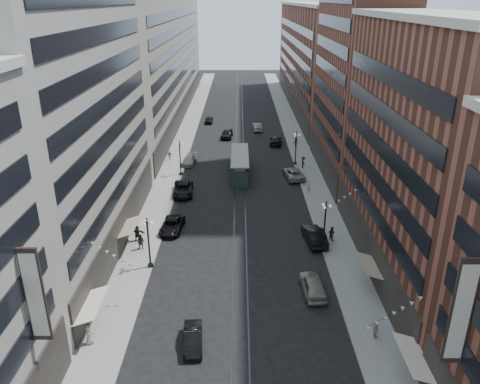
{
  "coord_description": "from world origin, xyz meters",
  "views": [
    {
      "loc": [
        -0.05,
        -13.44,
        25.72
      ],
      "look_at": [
        0.01,
        36.26,
        5.0
      ],
      "focal_mm": 35.0,
      "sensor_mm": 36.0,
      "label": 1
    }
  ],
  "objects_px": {
    "streetcar": "(240,165)",
    "lamppost_se_mid": "(296,147)",
    "car_11": "(294,173)",
    "car_12": "(276,140)",
    "pedestrian_7": "(331,233)",
    "car_2": "(172,225)",
    "car_14": "(257,127)",
    "pedestrian_6": "(170,155)",
    "pedestrian_1": "(89,335)",
    "pedestrian_8": "(308,186)",
    "lamppost_sw_far": "(149,241)",
    "car_8": "(189,160)",
    "car_10": "(314,235)",
    "pedestrian_9": "(296,142)",
    "car_9": "(209,120)",
    "pedestrian_4": "(376,329)",
    "car_7": "(183,189)",
    "car_13": "(227,134)",
    "car_5": "(193,339)",
    "pedestrian_extra_0": "(303,162)",
    "lamppost_se_far": "(325,223)",
    "car_4": "(313,285)",
    "pedestrian_2": "(141,242)",
    "lamppost_sw_mid": "(180,157)",
    "pedestrian_5": "(137,233)"
  },
  "relations": [
    {
      "from": "car_11",
      "to": "pedestrian_9",
      "type": "height_order",
      "value": "pedestrian_9"
    },
    {
      "from": "car_4",
      "to": "car_8",
      "type": "relative_size",
      "value": 1.01
    },
    {
      "from": "car_10",
      "to": "pedestrian_7",
      "type": "xyz_separation_m",
      "value": [
        1.99,
        0.28,
        0.1
      ]
    },
    {
      "from": "car_11",
      "to": "car_12",
      "type": "relative_size",
      "value": 1.07
    },
    {
      "from": "lamppost_sw_mid",
      "to": "pedestrian_4",
      "type": "xyz_separation_m",
      "value": [
        20.16,
        -37.91,
        -2.09
      ]
    },
    {
      "from": "car_5",
      "to": "pedestrian_extra_0",
      "type": "xyz_separation_m",
      "value": [
        14.01,
        41.68,
        0.41
      ]
    },
    {
      "from": "car_4",
      "to": "car_13",
      "type": "height_order",
      "value": "car_13"
    },
    {
      "from": "car_5",
      "to": "car_11",
      "type": "xyz_separation_m",
      "value": [
        12.02,
        37.43,
        0.1
      ]
    },
    {
      "from": "pedestrian_9",
      "to": "lamppost_sw_mid",
      "type": "bearing_deg",
      "value": -144.67
    },
    {
      "from": "car_14",
      "to": "pedestrian_9",
      "type": "distance_m",
      "value": 13.79
    },
    {
      "from": "lamppost_sw_far",
      "to": "car_2",
      "type": "relative_size",
      "value": 1.07
    },
    {
      "from": "lamppost_se_far",
      "to": "car_4",
      "type": "bearing_deg",
      "value": -105.84
    },
    {
      "from": "car_10",
      "to": "car_14",
      "type": "xyz_separation_m",
      "value": [
        -4.78,
        48.36,
        -0.09
      ]
    },
    {
      "from": "streetcar",
      "to": "car_12",
      "type": "distance_m",
      "value": 17.81
    },
    {
      "from": "lamppost_sw_far",
      "to": "car_12",
      "type": "xyz_separation_m",
      "value": [
        16.0,
        43.73,
        -2.32
      ]
    },
    {
      "from": "lamppost_sw_far",
      "to": "car_10",
      "type": "height_order",
      "value": "lamppost_sw_far"
    },
    {
      "from": "pedestrian_9",
      "to": "car_9",
      "type": "bearing_deg",
      "value": 131.42
    },
    {
      "from": "car_4",
      "to": "car_10",
      "type": "xyz_separation_m",
      "value": [
        1.6,
        9.81,
        0.03
      ]
    },
    {
      "from": "car_14",
      "to": "pedestrian_6",
      "type": "height_order",
      "value": "pedestrian_6"
    },
    {
      "from": "pedestrian_4",
      "to": "car_7",
      "type": "xyz_separation_m",
      "value": [
        -18.96,
        30.32,
        -0.19
      ]
    },
    {
      "from": "car_12",
      "to": "lamppost_sw_far",
      "type": "bearing_deg",
      "value": 76.74
    },
    {
      "from": "car_5",
      "to": "car_9",
      "type": "height_order",
      "value": "car_9"
    },
    {
      "from": "streetcar",
      "to": "lamppost_se_mid",
      "type": "bearing_deg",
      "value": 27.11
    },
    {
      "from": "pedestrian_4",
      "to": "pedestrian_8",
      "type": "height_order",
      "value": "pedestrian_8"
    },
    {
      "from": "car_8",
      "to": "car_10",
      "type": "bearing_deg",
      "value": -52.04
    },
    {
      "from": "pedestrian_2",
      "to": "car_11",
      "type": "height_order",
      "value": "pedestrian_2"
    },
    {
      "from": "lamppost_se_mid",
      "to": "pedestrian_6",
      "type": "bearing_deg",
      "value": 174.28
    },
    {
      "from": "pedestrian_2",
      "to": "pedestrian_9",
      "type": "xyz_separation_m",
      "value": [
        21.21,
        38.15,
        -0.05
      ]
    },
    {
      "from": "lamppost_sw_mid",
      "to": "pedestrian_5",
      "type": "xyz_separation_m",
      "value": [
        -2.44,
        -21.45,
        -2.01
      ]
    },
    {
      "from": "pedestrian_9",
      "to": "lamppost_sw_far",
      "type": "bearing_deg",
      "value": -116.71
    },
    {
      "from": "pedestrian_2",
      "to": "lamppost_sw_far",
      "type": "bearing_deg",
      "value": -52.91
    },
    {
      "from": "pedestrian_7",
      "to": "car_2",
      "type": "bearing_deg",
      "value": 35.67
    },
    {
      "from": "car_7",
      "to": "car_11",
      "type": "bearing_deg",
      "value": 17.56
    },
    {
      "from": "car_5",
      "to": "car_14",
      "type": "xyz_separation_m",
      "value": [
        7.37,
        65.37,
        0.11
      ]
    },
    {
      "from": "car_14",
      "to": "pedestrian_8",
      "type": "height_order",
      "value": "pedestrian_8"
    },
    {
      "from": "car_7",
      "to": "car_11",
      "type": "distance_m",
      "value": 17.46
    },
    {
      "from": "car_2",
      "to": "pedestrian_1",
      "type": "relative_size",
      "value": 3.15
    },
    {
      "from": "pedestrian_4",
      "to": "pedestrian_5",
      "type": "bearing_deg",
      "value": 52.39
    },
    {
      "from": "lamppost_se_mid",
      "to": "pedestrian_1",
      "type": "xyz_separation_m",
      "value": [
        -21.2,
        -43.59,
        -2.13
      ]
    },
    {
      "from": "lamppost_se_far",
      "to": "car_4",
      "type": "xyz_separation_m",
      "value": [
        -2.4,
        -8.46,
        -2.24
      ]
    },
    {
      "from": "streetcar",
      "to": "car_8",
      "type": "distance_m",
      "value": 9.84
    },
    {
      "from": "car_4",
      "to": "pedestrian_5",
      "type": "relative_size",
      "value": 2.68
    },
    {
      "from": "pedestrian_1",
      "to": "pedestrian_8",
      "type": "xyz_separation_m",
      "value": [
        21.7,
        31.42,
        0.14
      ]
    },
    {
      "from": "car_4",
      "to": "car_9",
      "type": "distance_m",
      "value": 66.0
    },
    {
      "from": "pedestrian_4",
      "to": "car_12",
      "type": "relative_size",
      "value": 0.32
    },
    {
      "from": "car_13",
      "to": "pedestrian_6",
      "type": "relative_size",
      "value": 3.12
    },
    {
      "from": "lamppost_sw_mid",
      "to": "pedestrian_4",
      "type": "distance_m",
      "value": 42.99
    },
    {
      "from": "car_14",
      "to": "pedestrian_8",
      "type": "distance_m",
      "value": 34.42
    },
    {
      "from": "lamppost_se_mid",
      "to": "pedestrian_7",
      "type": "xyz_separation_m",
      "value": [
        1.19,
        -26.37,
        -2.11
      ]
    },
    {
      "from": "lamppost_sw_far",
      "to": "car_8",
      "type": "xyz_separation_m",
      "value": [
        0.8,
        32.36,
        -2.38
      ]
    }
  ]
}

